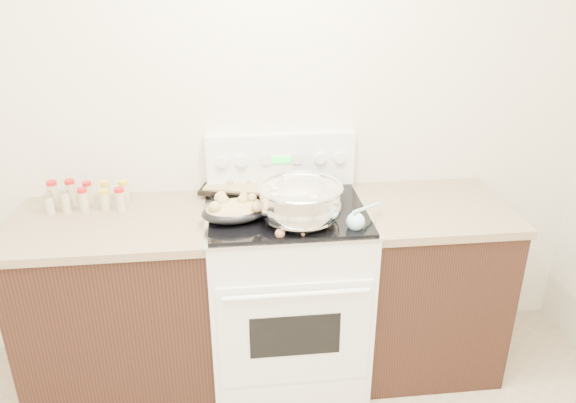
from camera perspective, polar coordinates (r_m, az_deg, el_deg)
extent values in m
cube|color=beige|center=(2.86, -8.00, 9.40)|extent=(4.00, 0.05, 2.70)
cube|color=black|center=(2.98, -16.49, -10.16)|extent=(0.90, 0.64, 0.88)
cube|color=brown|center=(2.75, -17.61, -2.19)|extent=(0.93, 0.67, 0.04)
cube|color=black|center=(3.09, 13.61, -8.44)|extent=(0.70, 0.64, 0.88)
cube|color=brown|center=(2.87, 14.49, -0.66)|extent=(0.73, 0.67, 0.04)
cube|color=white|center=(2.91, -0.11, -9.33)|extent=(0.76, 0.66, 0.92)
cube|color=white|center=(2.65, 0.72, -13.41)|extent=(0.70, 0.01, 0.55)
cube|color=black|center=(2.64, 0.73, -13.50)|extent=(0.42, 0.01, 0.22)
cylinder|color=white|center=(2.47, 0.86, -9.45)|extent=(0.65, 0.02, 0.02)
cube|color=white|center=(2.89, 0.67, -19.28)|extent=(0.70, 0.01, 0.14)
cube|color=silver|center=(2.69, -0.12, -1.01)|extent=(0.78, 0.68, 0.01)
cube|color=black|center=(2.68, -0.12, -0.77)|extent=(0.74, 0.64, 0.01)
cube|color=white|center=(2.90, -0.77, 4.29)|extent=(0.76, 0.07, 0.28)
cylinder|color=white|center=(2.84, -6.73, 3.98)|extent=(0.06, 0.02, 0.06)
cylinder|color=white|center=(2.84, -4.71, 4.07)|extent=(0.06, 0.02, 0.06)
cylinder|color=white|center=(2.87, 3.31, 4.39)|extent=(0.06, 0.02, 0.06)
cylinder|color=white|center=(2.89, 5.27, 4.45)|extent=(0.06, 0.02, 0.06)
cube|color=#19E533|center=(2.85, -0.68, 4.27)|extent=(0.09, 0.00, 0.04)
cube|color=silver|center=(2.84, -2.29, 4.20)|extent=(0.05, 0.00, 0.05)
cube|color=silver|center=(2.86, 0.92, 4.32)|extent=(0.05, 0.00, 0.05)
ellipsoid|color=silver|center=(2.52, 1.23, -0.42)|extent=(0.42, 0.42, 0.23)
cylinder|color=silver|center=(2.55, 1.22, -1.83)|extent=(0.21, 0.21, 0.01)
torus|color=silver|center=(2.49, 1.25, 1.48)|extent=(0.38, 0.38, 0.02)
cylinder|color=silver|center=(2.51, 1.23, 0.09)|extent=(0.36, 0.36, 0.13)
cylinder|color=brown|center=(2.49, 1.25, 1.22)|extent=(0.34, 0.34, 0.00)
cube|color=beige|center=(2.38, 2.62, 0.20)|extent=(0.04, 0.04, 0.03)
cube|color=beige|center=(2.56, -0.13, 2.05)|extent=(0.03, 0.03, 0.02)
cube|color=beige|center=(2.60, -0.10, 2.39)|extent=(0.05, 0.05, 0.03)
cube|color=beige|center=(2.43, -0.02, 0.80)|extent=(0.04, 0.04, 0.02)
cube|color=beige|center=(2.51, -1.63, 1.56)|extent=(0.04, 0.04, 0.02)
cube|color=beige|center=(2.59, 0.17, 2.33)|extent=(0.04, 0.04, 0.03)
cube|color=beige|center=(2.52, 0.86, 1.66)|extent=(0.04, 0.04, 0.03)
cube|color=beige|center=(2.52, 2.53, 1.60)|extent=(0.03, 0.03, 0.03)
cube|color=beige|center=(2.47, 0.55, 1.16)|extent=(0.03, 0.03, 0.03)
cube|color=beige|center=(2.41, -1.34, 0.51)|extent=(0.04, 0.04, 0.03)
cube|color=beige|center=(2.61, 0.73, 2.43)|extent=(0.03, 0.03, 0.02)
cube|color=beige|center=(2.47, -1.36, 1.13)|extent=(0.04, 0.04, 0.03)
ellipsoid|color=black|center=(2.56, -5.34, -0.98)|extent=(0.36, 0.28, 0.08)
ellipsoid|color=tan|center=(2.56, -5.35, -0.74)|extent=(0.32, 0.26, 0.06)
sphere|color=tan|center=(2.56, -4.65, 0.13)|extent=(0.05, 0.05, 0.05)
sphere|color=tan|center=(2.49, -3.20, -0.53)|extent=(0.05, 0.05, 0.05)
sphere|color=tan|center=(2.61, -6.80, 0.57)|extent=(0.05, 0.05, 0.05)
sphere|color=tan|center=(2.51, -7.47, -0.59)|extent=(0.05, 0.05, 0.05)
sphere|color=tan|center=(2.57, -3.68, 0.35)|extent=(0.04, 0.04, 0.04)
sphere|color=tan|center=(2.61, -4.51, 0.56)|extent=(0.04, 0.04, 0.04)
sphere|color=tan|center=(2.57, -6.64, 0.11)|extent=(0.06, 0.06, 0.06)
sphere|color=tan|center=(2.60, -6.92, 0.36)|extent=(0.05, 0.05, 0.05)
cube|color=black|center=(2.92, -4.19, 1.65)|extent=(0.51, 0.42, 0.02)
cube|color=tan|center=(2.91, -4.20, 1.87)|extent=(0.45, 0.36, 0.02)
sphere|color=tan|center=(2.93, -7.33, 2.11)|extent=(0.04, 0.04, 0.04)
sphere|color=tan|center=(2.95, -6.97, 2.25)|extent=(0.05, 0.05, 0.05)
sphere|color=tan|center=(2.94, -6.04, 2.27)|extent=(0.03, 0.03, 0.03)
sphere|color=tan|center=(2.97, -2.79, 2.70)|extent=(0.04, 0.04, 0.04)
sphere|color=tan|center=(2.92, -3.70, 2.22)|extent=(0.03, 0.03, 0.03)
sphere|color=tan|center=(2.89, -5.90, 1.92)|extent=(0.03, 0.03, 0.03)
sphere|color=tan|center=(2.91, -6.44, 2.01)|extent=(0.03, 0.03, 0.03)
sphere|color=tan|center=(2.92, -5.72, 2.20)|extent=(0.04, 0.04, 0.04)
sphere|color=tan|center=(3.00, -2.95, 2.86)|extent=(0.04, 0.04, 0.04)
sphere|color=tan|center=(2.91, -4.02, 2.09)|extent=(0.04, 0.04, 0.04)
cylinder|color=#9B6546|center=(2.51, 0.03, -2.26)|extent=(0.12, 0.23, 0.01)
sphere|color=#9B6546|center=(2.41, -0.81, -3.28)|extent=(0.04, 0.04, 0.04)
sphere|color=#9BD6E7|center=(2.49, 6.88, -2.03)|extent=(0.08, 0.08, 0.08)
cylinder|color=#9BD6E7|center=(2.57, 8.07, -0.62)|extent=(0.19, 0.21, 0.07)
cylinder|color=#BFB28C|center=(2.96, -22.72, 0.57)|extent=(0.05, 0.05, 0.11)
cylinder|color=#B21414|center=(2.94, -22.92, 1.75)|extent=(0.05, 0.05, 0.02)
cylinder|color=#BFB28C|center=(2.94, -21.14, 0.69)|extent=(0.04, 0.04, 0.11)
cylinder|color=#B21414|center=(2.92, -21.33, 1.89)|extent=(0.05, 0.05, 0.02)
cylinder|color=#BFB28C|center=(2.94, -19.61, 0.70)|extent=(0.04, 0.04, 0.10)
cylinder|color=#B21414|center=(2.92, -19.76, 1.72)|extent=(0.04, 0.04, 0.02)
cylinder|color=#BFB28C|center=(2.90, -17.96, 0.69)|extent=(0.04, 0.04, 0.10)
cylinder|color=gold|center=(2.88, -18.11, 1.77)|extent=(0.04, 0.04, 0.02)
cylinder|color=#BFB28C|center=(2.89, -16.27, 0.80)|extent=(0.04, 0.04, 0.10)
cylinder|color=gold|center=(2.87, -16.40, 1.87)|extent=(0.05, 0.05, 0.02)
cylinder|color=#BFB28C|center=(2.89, -23.06, -0.34)|extent=(0.04, 0.04, 0.09)
cylinder|color=#B2B2B7|center=(2.87, -23.23, 0.63)|extent=(0.05, 0.05, 0.02)
cylinder|color=#BFB28C|center=(2.88, -21.64, -0.06)|extent=(0.04, 0.04, 0.10)
cylinder|color=#B2B2B7|center=(2.85, -21.83, 1.04)|extent=(0.04, 0.04, 0.02)
cylinder|color=#BFB28C|center=(2.85, -20.05, -0.02)|extent=(0.04, 0.04, 0.10)
cylinder|color=#B21414|center=(2.83, -20.22, 1.07)|extent=(0.04, 0.04, 0.02)
cylinder|color=#BFB28C|center=(2.84, -18.10, -0.02)|extent=(0.04, 0.04, 0.09)
cylinder|color=gold|center=(2.82, -18.24, 0.94)|extent=(0.05, 0.05, 0.02)
cylinder|color=#BFB28C|center=(2.81, -16.67, 0.04)|extent=(0.04, 0.04, 0.10)
cylinder|color=#B21414|center=(2.79, -16.81, 1.14)|extent=(0.05, 0.05, 0.02)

